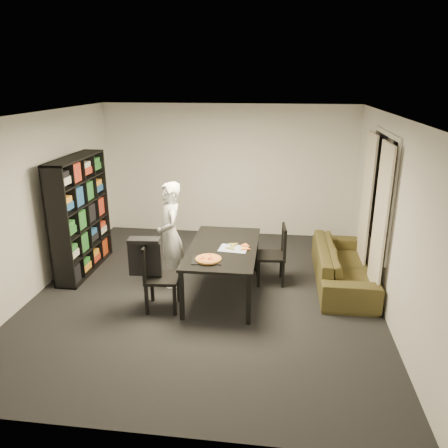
# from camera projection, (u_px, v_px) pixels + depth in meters

# --- Properties ---
(room) EXTENTS (5.01, 5.51, 2.61)m
(room) POSITION_uv_depth(u_px,v_px,m) (205.00, 210.00, 6.11)
(room) COLOR black
(room) RESTS_ON ground
(window_pane) EXTENTS (0.02, 1.40, 1.60)m
(window_pane) POSITION_uv_depth(u_px,v_px,m) (381.00, 192.00, 6.31)
(window_pane) COLOR black
(window_pane) RESTS_ON room
(window_frame) EXTENTS (0.03, 1.52, 1.72)m
(window_frame) POSITION_uv_depth(u_px,v_px,m) (381.00, 192.00, 6.31)
(window_frame) COLOR white
(window_frame) RESTS_ON room
(curtain_left) EXTENTS (0.03, 0.70, 2.25)m
(curtain_left) POSITION_uv_depth(u_px,v_px,m) (380.00, 226.00, 5.94)
(curtain_left) COLOR beige
(curtain_left) RESTS_ON room
(curtain_right) EXTENTS (0.03, 0.70, 2.25)m
(curtain_right) POSITION_uv_depth(u_px,v_px,m) (366.00, 205.00, 6.92)
(curtain_right) COLOR beige
(curtain_right) RESTS_ON room
(bookshelf) EXTENTS (0.35, 1.50, 1.90)m
(bookshelf) POSITION_uv_depth(u_px,v_px,m) (80.00, 215.00, 7.05)
(bookshelf) COLOR black
(bookshelf) RESTS_ON room
(dining_table) EXTENTS (0.98, 1.76, 0.74)m
(dining_table) POSITION_uv_depth(u_px,v_px,m) (223.00, 251.00, 6.35)
(dining_table) COLOR black
(dining_table) RESTS_ON room
(chair_left) EXTENTS (0.48, 0.48, 0.96)m
(chair_left) POSITION_uv_depth(u_px,v_px,m) (155.00, 272.00, 5.96)
(chair_left) COLOR black
(chair_left) RESTS_ON room
(chair_right) EXTENTS (0.47, 0.47, 0.93)m
(chair_right) POSITION_uv_depth(u_px,v_px,m) (277.00, 251.00, 6.73)
(chair_right) COLOR black
(chair_right) RESTS_ON room
(draped_jacket) EXTENTS (0.45, 0.22, 0.53)m
(draped_jacket) POSITION_uv_depth(u_px,v_px,m) (145.00, 255.00, 5.88)
(draped_jacket) COLOR black
(draped_jacket) RESTS_ON chair_left
(person) EXTENTS (0.59, 0.70, 1.62)m
(person) POSITION_uv_depth(u_px,v_px,m) (170.00, 235.00, 6.59)
(person) COLOR white
(person) RESTS_ON room
(baking_tray) EXTENTS (0.43, 0.36, 0.01)m
(baking_tray) POSITION_uv_depth(u_px,v_px,m) (207.00, 260.00, 5.86)
(baking_tray) COLOR black
(baking_tray) RESTS_ON dining_table
(pepperoni_pizza) EXTENTS (0.35, 0.35, 0.03)m
(pepperoni_pizza) POSITION_uv_depth(u_px,v_px,m) (208.00, 259.00, 5.84)
(pepperoni_pizza) COLOR #A46F2F
(pepperoni_pizza) RESTS_ON dining_table
(kitchen_towel) EXTENTS (0.43, 0.34, 0.01)m
(kitchen_towel) POSITION_uv_depth(u_px,v_px,m) (233.00, 249.00, 6.25)
(kitchen_towel) COLOR silver
(kitchen_towel) RESTS_ON dining_table
(pizza_slices) EXTENTS (0.45, 0.41, 0.01)m
(pizza_slices) POSITION_uv_depth(u_px,v_px,m) (238.00, 247.00, 6.30)
(pizza_slices) COLOR #BD773B
(pizza_slices) RESTS_ON dining_table
(sofa) EXTENTS (0.81, 2.07, 0.60)m
(sofa) POSITION_uv_depth(u_px,v_px,m) (343.00, 265.00, 6.77)
(sofa) COLOR #403619
(sofa) RESTS_ON room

